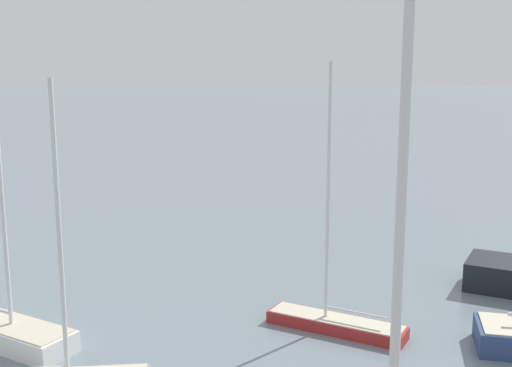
% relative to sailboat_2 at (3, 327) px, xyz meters
% --- Properties ---
extents(sailboat_2, '(5.17, 2.68, 9.42)m').
position_rel_sailboat_2_xyz_m(sailboat_2, '(0.00, 0.00, 0.00)').
color(sailboat_2, white).
rests_on(sailboat_2, ground_plane).
extents(sailboat_7, '(4.50, 2.05, 8.30)m').
position_rel_sailboat_2_xyz_m(sailboat_7, '(9.54, 3.28, -0.06)').
color(sailboat_7, maroon).
rests_on(sailboat_7, ground_plane).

